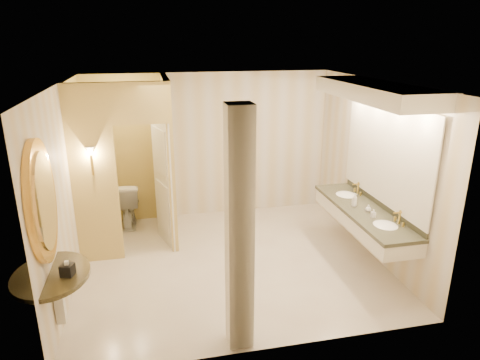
{
  "coord_description": "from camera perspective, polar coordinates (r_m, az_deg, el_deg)",
  "views": [
    {
      "loc": [
        -1.09,
        -5.75,
        3.29
      ],
      "look_at": [
        0.2,
        0.2,
        1.25
      ],
      "focal_mm": 32.0,
      "sensor_mm": 36.0,
      "label": 1
    }
  ],
  "objects": [
    {
      "name": "wall_back",
      "position": [
        8.06,
        -4.08,
        4.57
      ],
      "size": [
        4.5,
        0.02,
        2.7
      ],
      "primitive_type": "cube",
      "color": "beige",
      "rests_on": "floor"
    },
    {
      "name": "toilet",
      "position": [
        8.05,
        -14.87,
        -3.03
      ],
      "size": [
        0.48,
        0.82,
        0.83
      ],
      "primitive_type": "imported",
      "rotation": [
        0.0,
        0.0,
        3.13
      ],
      "color": "white",
      "rests_on": "floor"
    },
    {
      "name": "pillar",
      "position": [
        4.48,
        -0.08,
        -7.09
      ],
      "size": [
        0.27,
        0.27,
        2.7
      ],
      "primitive_type": "cube",
      "color": "beige",
      "rests_on": "floor"
    },
    {
      "name": "wall_left",
      "position": [
        6.18,
        -22.34,
        -1.2
      ],
      "size": [
        0.02,
        4.0,
        2.7
      ],
      "primitive_type": "cube",
      "color": "beige",
      "rests_on": "floor"
    },
    {
      "name": "soap_bottle_a",
      "position": [
        6.31,
        17.34,
        -4.27
      ],
      "size": [
        0.06,
        0.06,
        0.12
      ],
      "primitive_type": "imported",
      "rotation": [
        0.0,
        0.0,
        0.09
      ],
      "color": "beige",
      "rests_on": "vanity"
    },
    {
      "name": "toilet_closet",
      "position": [
        6.99,
        -11.96,
        2.31
      ],
      "size": [
        1.5,
        1.55,
        2.7
      ],
      "color": "tan",
      "rests_on": "floor"
    },
    {
      "name": "soap_bottle_c",
      "position": [
        6.62,
        15.03,
        -2.57
      ],
      "size": [
        0.1,
        0.1,
        0.2
      ],
      "primitive_type": "imported",
      "rotation": [
        0.0,
        0.0,
        0.4
      ],
      "color": "#C6B28C",
      "rests_on": "vanity"
    },
    {
      "name": "tissue_box",
      "position": [
        4.99,
        -22.02,
        -11.04
      ],
      "size": [
        0.16,
        0.16,
        0.13
      ],
      "primitive_type": "cube",
      "rotation": [
        0.0,
        0.0,
        -0.29
      ],
      "color": "black",
      "rests_on": "console_shelf"
    },
    {
      "name": "vanity",
      "position": [
        6.39,
        17.04,
        2.64
      ],
      "size": [
        0.75,
        2.43,
        2.09
      ],
      "color": "beige",
      "rests_on": "floor"
    },
    {
      "name": "wall_sconce",
      "position": [
        6.43,
        -19.3,
        3.46
      ],
      "size": [
        0.14,
        0.14,
        0.42
      ],
      "color": "#B39339",
      "rests_on": "toilet_closet"
    },
    {
      "name": "ceiling",
      "position": [
        5.88,
        -1.49,
        12.78
      ],
      "size": [
        4.5,
        4.5,
        0.0
      ],
      "primitive_type": "plane",
      "rotation": [
        3.14,
        0.0,
        0.0
      ],
      "color": "white",
      "rests_on": "wall_back"
    },
    {
      "name": "console_shelf",
      "position": [
        4.92,
        -24.42,
        -6.51
      ],
      "size": [
        1.01,
        1.01,
        1.95
      ],
      "color": "black",
      "rests_on": "floor"
    },
    {
      "name": "wall_right",
      "position": [
        6.93,
        17.22,
        1.43
      ],
      "size": [
        0.02,
        4.0,
        2.7
      ],
      "primitive_type": "cube",
      "color": "beige",
      "rests_on": "floor"
    },
    {
      "name": "wall_front",
      "position": [
        4.36,
        3.63,
        -7.9
      ],
      "size": [
        4.5,
        0.02,
        2.7
      ],
      "primitive_type": "cube",
      "color": "beige",
      "rests_on": "floor"
    },
    {
      "name": "floor",
      "position": [
        6.72,
        -1.29,
        -10.8
      ],
      "size": [
        4.5,
        4.5,
        0.0
      ],
      "primitive_type": "plane",
      "color": "beige",
      "rests_on": "ground"
    },
    {
      "name": "soap_bottle_b",
      "position": [
        6.5,
        16.73,
        -3.62
      ],
      "size": [
        0.08,
        0.08,
        0.1
      ],
      "primitive_type": "imported",
      "rotation": [
        0.0,
        0.0,
        -0.04
      ],
      "color": "silver",
      "rests_on": "vanity"
    }
  ]
}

